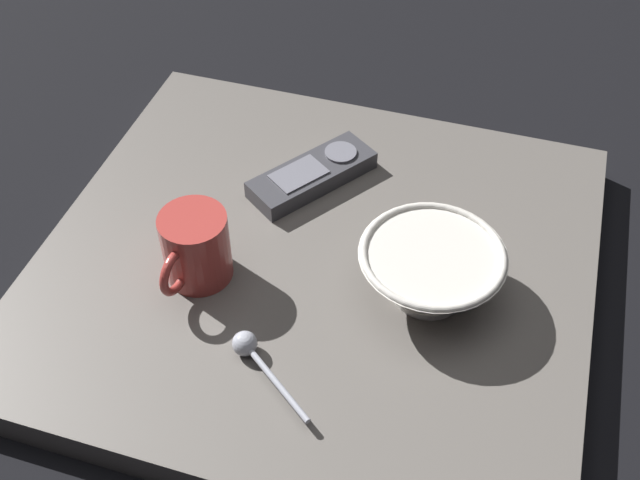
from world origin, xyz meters
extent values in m
plane|color=black|center=(0.00, 0.00, 0.00)|extent=(6.00, 6.00, 0.00)
cube|color=#5B5651|center=(0.00, 0.00, 0.02)|extent=(0.59, 0.55, 0.04)
cylinder|color=beige|center=(0.13, -0.01, 0.04)|extent=(0.07, 0.07, 0.01)
cone|color=beige|center=(0.13, -0.01, 0.07)|extent=(0.15, 0.15, 0.05)
torus|color=beige|center=(0.13, -0.01, 0.10)|extent=(0.15, 0.15, 0.01)
cylinder|color=#A53833|center=(-0.11, -0.06, 0.08)|extent=(0.07, 0.07, 0.08)
torus|color=#A53833|center=(-0.12, -0.10, 0.08)|extent=(0.02, 0.05, 0.05)
cylinder|color=#A3A5B2|center=(0.02, -0.17, 0.05)|extent=(0.08, 0.06, 0.01)
sphere|color=#A3A5B2|center=(-0.03, -0.14, 0.05)|extent=(0.02, 0.02, 0.02)
cube|color=#38383D|center=(-0.04, 0.11, 0.05)|extent=(0.13, 0.16, 0.02)
cylinder|color=slate|center=(-0.01, 0.15, 0.06)|extent=(0.04, 0.04, 0.00)
cube|color=slate|center=(-0.05, 0.10, 0.06)|extent=(0.07, 0.07, 0.00)
camera|label=1|loc=(0.17, -0.54, 0.66)|focal=43.92mm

